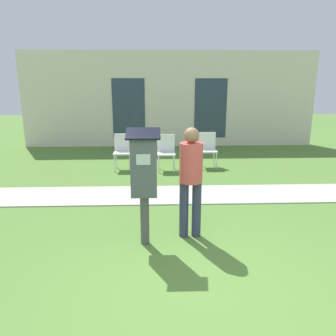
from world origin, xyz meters
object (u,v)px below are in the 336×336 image
(parking_meter, at_px, (144,173))
(person_standing, at_px, (191,174))
(outdoor_chair_left, at_px, (123,149))
(outdoor_chair_right, at_px, (208,147))
(outdoor_chair_middle, at_px, (166,149))

(parking_meter, xyz_separation_m, person_standing, (0.64, 0.20, -0.09))
(person_standing, xyz_separation_m, outdoor_chair_left, (-1.33, 3.89, -0.40))
(person_standing, distance_m, outdoor_chair_right, 4.16)
(parking_meter, distance_m, outdoor_chair_middle, 4.01)
(parking_meter, xyz_separation_m, outdoor_chair_right, (1.52, 4.26, -0.49))
(person_standing, relative_size, outdoor_chair_right, 1.76)
(person_standing, height_order, outdoor_chair_right, person_standing)
(person_standing, xyz_separation_m, outdoor_chair_right, (0.88, 4.05, -0.40))
(outdoor_chair_right, bearing_deg, parking_meter, -106.26)
(outdoor_chair_left, height_order, outdoor_chair_middle, same)
(person_standing, bearing_deg, parking_meter, -145.27)
(person_standing, xyz_separation_m, outdoor_chair_middle, (-0.22, 3.75, -0.40))
(outdoor_chair_left, bearing_deg, person_standing, -75.47)
(parking_meter, xyz_separation_m, outdoor_chair_left, (-0.68, 4.09, -0.49))
(parking_meter, bearing_deg, outdoor_chair_middle, 83.99)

